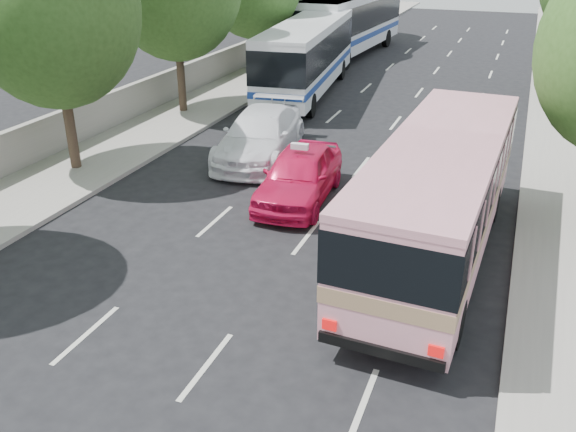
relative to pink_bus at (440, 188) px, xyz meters
The scene contains 11 objects.
ground 6.36m from the pink_bus, 138.38° to the right, with size 120.00×120.00×0.00m, color black.
sidewalk_left 20.71m from the pink_bus, 129.09° to the left, with size 4.00×90.00×0.15m, color #9E998E.
sidewalk_right 16.61m from the pink_bus, 75.97° to the left, with size 4.00×90.00×0.12m, color #9E998E.
low_wall 21.83m from the pink_bus, 132.76° to the left, with size 0.30×90.00×1.50m, color #9E998E.
tree_left_b 13.60m from the pink_bus, behind, with size 5.70×5.70×8.88m.
pink_bus is the anchor object (origin of this frame).
pink_taxi 5.35m from the pink_bus, 152.17° to the left, with size 2.01×5.00×1.70m, color #D81249.
white_pickup 9.36m from the pink_bus, 142.41° to the left, with size 2.47×6.08×1.76m, color white.
tour_coach_front 18.00m from the pink_bus, 120.00° to the left, with size 4.01×12.38×3.64m.
tour_coach_rear 28.66m from the pink_bus, 110.04° to the left, with size 3.74×13.61×4.03m.
taxi_roof_sign 5.22m from the pink_bus, 152.17° to the left, with size 0.55×0.18×0.18m, color silver.
Camera 1 is at (6.01, -10.47, 7.89)m, focal length 38.00 mm.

